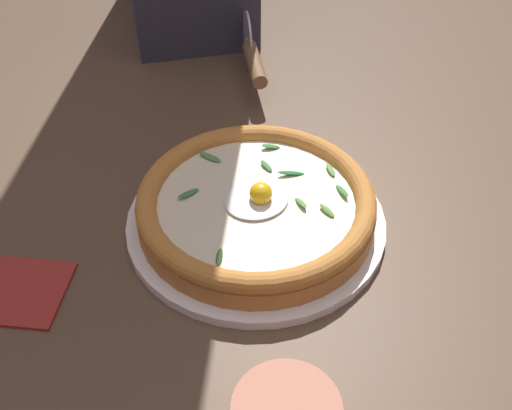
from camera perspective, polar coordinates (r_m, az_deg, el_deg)
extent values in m
cube|color=brown|center=(0.72, 2.69, -4.12)|extent=(2.40, 2.40, 0.03)
cylinder|color=white|center=(0.72, 0.00, -1.52)|extent=(0.30, 0.30, 0.01)
cylinder|color=#BC7435|center=(0.71, 0.00, -0.50)|extent=(0.27, 0.27, 0.02)
torus|color=#BE7832|center=(0.70, 0.00, 0.54)|extent=(0.27, 0.27, 0.02)
cylinder|color=#F0E8C2|center=(0.70, 0.00, 0.30)|extent=(0.23, 0.23, 0.00)
ellipsoid|color=white|center=(0.70, 0.03, 0.55)|extent=(0.08, 0.07, 0.01)
sphere|color=yellow|center=(0.69, 0.46, 1.09)|extent=(0.03, 0.03, 0.03)
ellipsoid|color=#4C923E|center=(0.69, 4.19, 0.23)|extent=(0.01, 0.03, 0.01)
ellipsoid|color=#558D38|center=(0.69, 6.62, -0.52)|extent=(0.01, 0.02, 0.01)
ellipsoid|color=#447C45|center=(0.74, 0.97, 3.65)|extent=(0.01, 0.02, 0.01)
ellipsoid|color=#226E31|center=(0.73, 3.29, 2.98)|extent=(0.03, 0.02, 0.01)
ellipsoid|color=#2B7734|center=(0.77, 1.38, 5.46)|extent=(0.03, 0.02, 0.01)
ellipsoid|color=#609C47|center=(0.74, 6.95, 3.28)|extent=(0.01, 0.03, 0.01)
ellipsoid|color=#3D6E34|center=(0.64, -3.42, -4.80)|extent=(0.02, 0.02, 0.00)
ellipsoid|color=#3C8343|center=(0.71, -6.30, 1.09)|extent=(0.03, 0.02, 0.01)
ellipsoid|color=#4D8E4B|center=(0.76, -4.27, 4.47)|extent=(0.02, 0.03, 0.01)
ellipsoid|color=#3E8134|center=(0.71, 8.00, 1.30)|extent=(0.01, 0.03, 0.01)
cylinder|color=silver|center=(1.00, -0.77, 15.06)|extent=(0.04, 0.08, 0.09)
cylinder|color=silver|center=(0.99, -0.69, 14.80)|extent=(0.01, 0.02, 0.01)
cylinder|color=brown|center=(0.94, -0.12, 12.98)|extent=(0.06, 0.11, 0.02)
cube|color=maroon|center=(0.71, -22.70, -7.15)|extent=(0.17, 0.16, 0.01)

